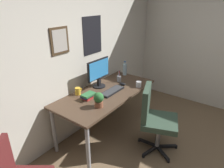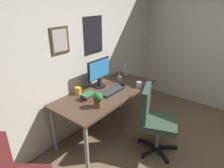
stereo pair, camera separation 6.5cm
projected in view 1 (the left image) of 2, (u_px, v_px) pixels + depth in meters
name	position (u px, v px, depth m)	size (l,w,h in m)	color
wall_back	(73.00, 52.00, 2.78)	(4.40, 0.10, 2.60)	silver
desk	(107.00, 96.00, 2.94)	(1.64, 0.74, 0.73)	#4C3828
office_chair	(154.00, 116.00, 2.66)	(0.59, 0.60, 0.95)	#334738
monitor	(99.00, 72.00, 2.99)	(0.46, 0.20, 0.43)	black
keyboard	(112.00, 91.00, 2.90)	(0.43, 0.15, 0.03)	black
computer_mouse	(123.00, 84.00, 3.13)	(0.06, 0.11, 0.04)	black
water_bottle	(125.00, 69.00, 3.51)	(0.07, 0.07, 0.25)	silver
coffee_mug_near	(139.00, 84.00, 3.05)	(0.12, 0.08, 0.09)	white
coffee_mug_far	(78.00, 91.00, 2.81)	(0.12, 0.08, 0.10)	yellow
potted_plant	(99.00, 99.00, 2.47)	(0.13, 0.13, 0.20)	brown
pen_cup	(119.00, 78.00, 3.25)	(0.07, 0.07, 0.20)	#9EA0A5
book_stack_left	(88.00, 96.00, 2.70)	(0.20, 0.13, 0.08)	#B22D28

